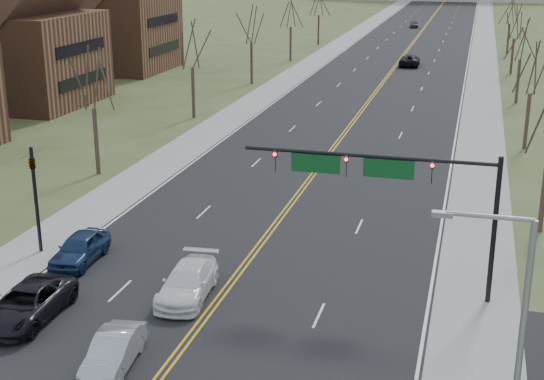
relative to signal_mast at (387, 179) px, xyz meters
The scene contains 26 objects.
road 96.96m from the signal_mast, 94.41° to the left, with size 20.00×380.00×0.01m, color black.
cross_road 12.03m from the signal_mast, 134.80° to the right, with size 120.00×14.00×0.01m, color black.
sidewalk_left 98.61m from the signal_mast, 101.39° to the left, with size 4.00×380.00×0.03m, color gray.
sidewalk_right 96.78m from the signal_mast, 87.30° to the left, with size 4.00×380.00×0.03m, color gray.
center_line 96.96m from the signal_mast, 94.41° to the left, with size 0.42×380.00×0.01m, color gold.
edge_line_left 98.20m from the signal_mast, 100.13° to the left, with size 0.15×380.00×0.01m, color silver.
edge_line_right 96.70m from the signal_mast, 88.60° to the left, with size 0.15×380.00×0.01m, color silver.
signal_mast is the anchor object (origin of this frame).
signal_left 19.06m from the signal_mast, behind, with size 0.32×0.36×6.00m.
street_light 14.51m from the signal_mast, 68.59° to the right, with size 2.90×0.25×9.07m.
tree_l_0 27.17m from the signal_mast, 147.71° to the left, with size 3.96×3.96×9.00m.
tree_r_1 31.56m from the signal_mast, 75.21° to the left, with size 3.74×3.74×8.50m.
tree_l_1 41.45m from the signal_mast, 123.63° to the left, with size 3.96×3.96×9.00m.
tree_r_2 51.15m from the signal_mast, 80.94° to the left, with size 3.74×3.74×8.50m.
tree_l_2 59.15m from the signal_mast, 112.83° to the left, with size 3.96×3.96×9.00m.
tree_r_3 70.96m from the signal_mast, 83.48° to the left, with size 3.74×3.74×8.50m.
tree_l_3 77.96m from the signal_mast, 107.12° to the left, with size 3.96×3.96×9.00m.
tree_r_4 90.86m from the signal_mast, 84.91° to the left, with size 3.74×3.74×8.50m.
tree_l_4 97.25m from the signal_mast, 103.65° to the left, with size 3.96×3.96×9.00m.
bldg_left_mid 56.81m from the signal_mast, 139.96° to the left, with size 15.10×14.28×20.75m.
car_sb_inner_lead 14.72m from the signal_mast, 133.35° to the right, with size 1.50×4.31×1.42m, color #ACAEB4.
car_sb_outer_lead 17.53m from the signal_mast, 154.28° to the right, with size 2.58×5.61×1.56m, color black.
car_sb_inner_second 10.75m from the signal_mast, 160.14° to the right, with size 2.16×5.32×1.54m, color white.
car_sb_outer_second 16.83m from the signal_mast, behind, with size 1.88×4.67×1.59m, color navy.
car_far_nb 74.54m from the signal_mast, 94.28° to the left, with size 2.66×5.77×1.60m, color black.
car_far_sb 128.00m from the signal_mast, 94.30° to the left, with size 1.71×4.25×1.45m, color #46474D.
Camera 1 is at (11.10, -20.81, 16.23)m, focal length 50.00 mm.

